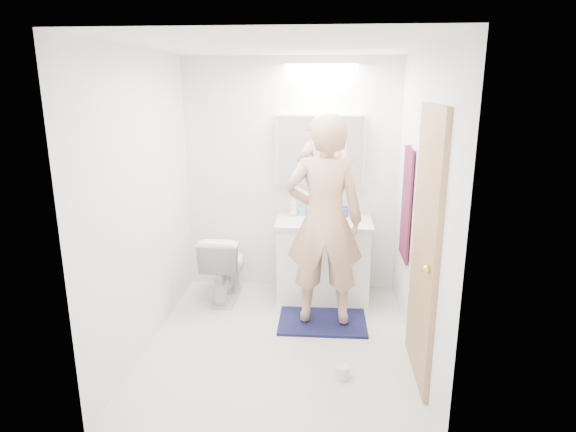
# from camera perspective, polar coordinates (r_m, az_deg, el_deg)

# --- Properties ---
(floor) EXTENTS (2.50, 2.50, 0.00)m
(floor) POSITION_cam_1_polar(r_m,az_deg,el_deg) (4.30, -0.96, -14.51)
(floor) COLOR silver
(floor) RESTS_ON ground
(ceiling) EXTENTS (2.50, 2.50, 0.00)m
(ceiling) POSITION_cam_1_polar(r_m,az_deg,el_deg) (3.75, -1.13, 19.31)
(ceiling) COLOR white
(ceiling) RESTS_ON floor
(wall_back) EXTENTS (2.50, 0.00, 2.50)m
(wall_back) POSITION_cam_1_polar(r_m,az_deg,el_deg) (5.07, 0.35, 4.59)
(wall_back) COLOR white
(wall_back) RESTS_ON floor
(wall_front) EXTENTS (2.50, 0.00, 2.50)m
(wall_front) POSITION_cam_1_polar(r_m,az_deg,el_deg) (2.66, -3.69, -5.26)
(wall_front) COLOR white
(wall_front) RESTS_ON floor
(wall_left) EXTENTS (0.00, 2.50, 2.50)m
(wall_left) POSITION_cam_1_polar(r_m,az_deg,el_deg) (4.11, -16.51, 1.45)
(wall_left) COLOR white
(wall_left) RESTS_ON floor
(wall_right) EXTENTS (0.00, 2.50, 2.50)m
(wall_right) POSITION_cam_1_polar(r_m,az_deg,el_deg) (3.90, 15.25, 0.85)
(wall_right) COLOR white
(wall_right) RESTS_ON floor
(vanity_cabinet) EXTENTS (0.90, 0.55, 0.78)m
(vanity_cabinet) POSITION_cam_1_polar(r_m,az_deg,el_deg) (5.00, 4.13, -5.25)
(vanity_cabinet) COLOR white
(vanity_cabinet) RESTS_ON floor
(countertop) EXTENTS (0.95, 0.58, 0.04)m
(countertop) POSITION_cam_1_polar(r_m,az_deg,el_deg) (4.87, 4.23, -0.73)
(countertop) COLOR silver
(countertop) RESTS_ON vanity_cabinet
(sink_basin) EXTENTS (0.36, 0.36, 0.03)m
(sink_basin) POSITION_cam_1_polar(r_m,az_deg,el_deg) (4.89, 4.24, -0.24)
(sink_basin) COLOR white
(sink_basin) RESTS_ON countertop
(faucet) EXTENTS (0.02, 0.02, 0.16)m
(faucet) POSITION_cam_1_polar(r_m,az_deg,el_deg) (5.06, 4.27, 1.04)
(faucet) COLOR white
(faucet) RESTS_ON countertop
(medicine_cabinet) EXTENTS (0.88, 0.14, 0.70)m
(medicine_cabinet) POSITION_cam_1_polar(r_m,az_deg,el_deg) (4.94, 3.80, 7.80)
(medicine_cabinet) COLOR white
(medicine_cabinet) RESTS_ON wall_back
(mirror_panel) EXTENTS (0.84, 0.01, 0.66)m
(mirror_panel) POSITION_cam_1_polar(r_m,az_deg,el_deg) (4.86, 3.78, 7.69)
(mirror_panel) COLOR silver
(mirror_panel) RESTS_ON medicine_cabinet
(toilet) EXTENTS (0.41, 0.69, 0.70)m
(toilet) POSITION_cam_1_polar(r_m,az_deg,el_deg) (5.01, -7.37, -5.80)
(toilet) COLOR white
(toilet) RESTS_ON floor
(bath_rug) EXTENTS (0.81, 0.56, 0.02)m
(bath_rug) POSITION_cam_1_polar(r_m,az_deg,el_deg) (4.61, 4.03, -12.21)
(bath_rug) COLOR #141B3F
(bath_rug) RESTS_ON floor
(person) EXTENTS (0.68, 0.45, 1.86)m
(person) POSITION_cam_1_polar(r_m,az_deg,el_deg) (4.26, 4.27, -0.55)
(person) COLOR tan
(person) RESTS_ON bath_rug
(door) EXTENTS (0.04, 0.80, 2.00)m
(door) POSITION_cam_1_polar(r_m,az_deg,el_deg) (3.62, 15.69, -3.58)
(door) COLOR tan
(door) RESTS_ON wall_right
(door_knob) EXTENTS (0.06, 0.06, 0.06)m
(door_knob) POSITION_cam_1_polar(r_m,az_deg,el_deg) (3.36, 15.90, -6.01)
(door_knob) COLOR gold
(door_knob) RESTS_ON door
(towel) EXTENTS (0.02, 0.42, 1.00)m
(towel) POSITION_cam_1_polar(r_m,az_deg,el_deg) (4.45, 13.64, 1.35)
(towel) COLOR #14133E
(towel) RESTS_ON wall_right
(towel_hook) EXTENTS (0.07, 0.02, 0.02)m
(towel_hook) POSITION_cam_1_polar(r_m,az_deg,el_deg) (4.36, 13.90, 8.01)
(towel_hook) COLOR silver
(towel_hook) RESTS_ON wall_right
(soap_bottle_a) EXTENTS (0.11, 0.11, 0.22)m
(soap_bottle_a) POSITION_cam_1_polar(r_m,az_deg,el_deg) (4.99, 0.61, 1.25)
(soap_bottle_a) COLOR #D3CC89
(soap_bottle_a) RESTS_ON countertop
(soap_bottle_b) EXTENTS (0.08, 0.08, 0.15)m
(soap_bottle_b) POSITION_cam_1_polar(r_m,az_deg,el_deg) (5.02, 1.69, 0.94)
(soap_bottle_b) COLOR #5CA1C7
(soap_bottle_b) RESTS_ON countertop
(toothbrush_cup) EXTENTS (0.13, 0.13, 0.10)m
(toothbrush_cup) POSITION_cam_1_polar(r_m,az_deg,el_deg) (5.01, 6.66, 0.49)
(toothbrush_cup) COLOR #3D57B8
(toothbrush_cup) RESTS_ON countertop
(toilet_paper_roll) EXTENTS (0.11, 0.11, 0.10)m
(toilet_paper_roll) POSITION_cam_1_polar(r_m,az_deg,el_deg) (3.85, 6.35, -17.65)
(toilet_paper_roll) COLOR silver
(toilet_paper_roll) RESTS_ON floor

